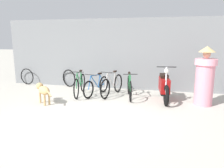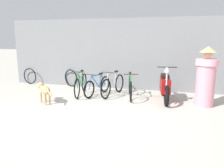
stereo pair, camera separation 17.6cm
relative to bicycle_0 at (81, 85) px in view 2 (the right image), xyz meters
name	(u,v)px [view 2 (the right image)]	position (x,y,z in m)	size (l,w,h in m)	color
ground_plane	(80,118)	(0.89, -2.18, -0.37)	(60.00, 60.00, 0.00)	#B7B2A5
shop_wall_back	(115,54)	(0.89, 1.41, 1.00)	(9.05, 0.20, 2.73)	slate
bicycle_0	(81,85)	(0.00, 0.00, 0.00)	(0.46, 1.71, 0.89)	black
bicycle_1	(98,86)	(0.59, 0.11, -0.04)	(0.54, 1.57, 0.79)	black
bicycle_2	(113,85)	(1.12, 0.23, -0.01)	(0.51, 1.69, 0.88)	black
bicycle_3	(130,87)	(1.76, 0.08, -0.01)	(0.51, 1.65, 0.87)	black
motorcycle	(165,87)	(2.90, 0.01, 0.09)	(0.58, 1.87, 1.15)	black
stray_dog	(44,90)	(-0.70, -1.24, 0.05)	(0.86, 0.72, 0.61)	tan
person_in_robes	(206,77)	(4.06, -0.23, 0.51)	(0.69, 0.69, 1.76)	pink
spare_tire_left	(30,76)	(-2.92, 1.16, -0.02)	(0.70, 0.14, 0.70)	black
spare_tire_right	(71,78)	(-0.95, 1.15, 0.00)	(0.69, 0.31, 0.72)	black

